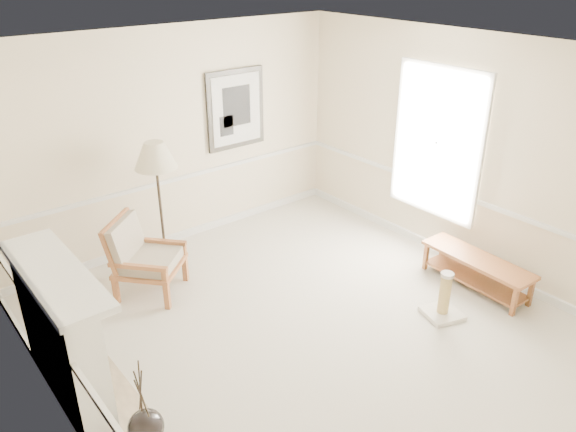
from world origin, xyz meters
The scene contains 8 objects.
ground centered at (0.00, 0.00, 0.00)m, with size 5.50×5.50×0.00m, color silver.
room centered at (0.14, 0.08, 1.87)m, with size 5.04×5.54×2.92m.
fireplace centered at (-2.34, 0.60, 0.64)m, with size 0.64×1.64×1.31m.
floor_vase centered at (-2.07, -0.34, 0.16)m, with size 0.30×0.30×0.87m.
armchair centered at (-1.06, 1.81, 0.50)m, with size 1.01×1.02×0.93m.
floor_lamp centered at (-0.54, 2.25, 1.43)m, with size 0.67×0.67×1.64m.
bench centered at (2.10, -0.62, 0.26)m, with size 0.47×1.40×0.40m.
scratching_post centered at (1.31, -0.75, 0.17)m, with size 0.48×0.48×0.55m.
Camera 1 is at (-3.30, -3.73, 3.71)m, focal length 35.00 mm.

